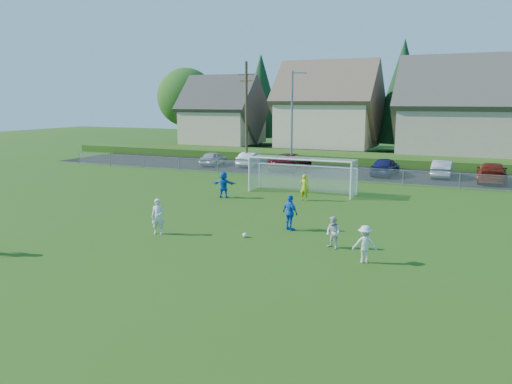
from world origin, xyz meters
TOP-DOWN VIEW (x-y plane):
  - ground at (0.00, 0.00)m, footprint 160.00×160.00m
  - asphalt_lot at (0.00, 27.50)m, footprint 60.00×60.00m
  - grass_embankment at (0.00, 35.00)m, footprint 70.00×6.00m
  - soccer_ball at (1.25, 3.90)m, footprint 0.22×0.22m
  - player_white_a at (-2.83, 2.73)m, footprint 0.74×0.62m
  - player_white_b at (5.55, 3.83)m, footprint 0.87×0.82m
  - player_white_c at (7.21, 2.48)m, footprint 1.11×0.84m
  - player_blue_a at (2.74, 6.02)m, footprint 1.12×0.90m
  - player_blue_b at (-4.22, 12.18)m, footprint 1.68×0.72m
  - goalkeeper at (0.98, 13.50)m, footprint 0.66×0.46m
  - car_a at (-13.02, 26.72)m, footprint 1.85×4.07m
  - car_b at (-9.30, 27.65)m, footprint 1.50×4.20m
  - car_c at (-4.89, 26.87)m, footprint 3.01×5.74m
  - car_e at (3.84, 26.66)m, footprint 2.09×4.67m
  - car_f at (8.42, 27.72)m, footprint 1.57×4.38m
  - car_g at (12.17, 26.44)m, footprint 2.21×5.40m
  - soccer_goal at (0.00, 16.05)m, footprint 7.42×1.90m
  - chainlink_fence at (0.00, 22.00)m, footprint 52.06×0.06m
  - streetlight at (-4.45, 26.00)m, footprint 1.38×0.18m
  - utility_pole at (-9.50, 27.00)m, footprint 1.60×0.26m
  - houses_row at (1.97, 42.46)m, footprint 53.90×11.45m
  - tree_row at (1.04, 48.74)m, footprint 65.98×12.36m

SIDE VIEW (x-z plane):
  - ground at x=0.00m, z-range 0.00..0.00m
  - asphalt_lot at x=0.00m, z-range 0.01..0.01m
  - soccer_ball at x=1.25m, z-range 0.00..0.22m
  - grass_embankment at x=0.00m, z-range 0.00..0.80m
  - chainlink_fence at x=0.00m, z-range 0.03..1.23m
  - car_a at x=-13.02m, z-range 0.00..1.36m
  - car_b at x=-9.30m, z-range 0.00..1.38m
  - player_white_b at x=5.55m, z-range 0.00..1.43m
  - car_f at x=8.42m, z-range 0.00..1.44m
  - player_white_c at x=7.21m, z-range 0.00..1.52m
  - car_c at x=-4.89m, z-range 0.00..1.54m
  - car_e at x=3.84m, z-range 0.00..1.56m
  - car_g at x=12.17m, z-range 0.00..1.56m
  - goalkeeper at x=0.98m, z-range 0.00..1.71m
  - player_white_a at x=-2.83m, z-range 0.00..1.73m
  - player_blue_b at x=-4.22m, z-range 0.00..1.75m
  - player_blue_a at x=2.74m, z-range 0.00..1.78m
  - soccer_goal at x=0.00m, z-range 0.38..2.88m
  - streetlight at x=-4.45m, z-range 0.34..9.34m
  - utility_pole at x=-9.50m, z-range 0.15..10.15m
  - tree_row at x=1.04m, z-range 0.01..13.81m
  - houses_row at x=1.97m, z-range 0.69..13.97m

